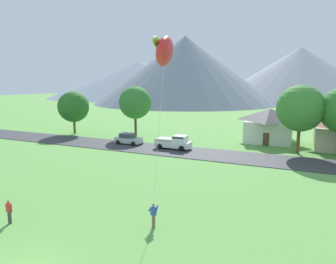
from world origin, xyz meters
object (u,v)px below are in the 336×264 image
(parked_car_silver_mid_west, at_px, (128,139))
(tree_near_left, at_px, (300,108))
(tree_near_right, at_px, (135,103))
(watcher_person, at_px, (9,211))
(house_left_center, at_px, (269,124))
(pickup_truck_white_west_side, at_px, (174,142))
(kite_flyer_with_kite, at_px, (164,52))
(tree_left_of_center, at_px, (73,107))

(parked_car_silver_mid_west, bearing_deg, tree_near_left, 9.97)
(tree_near_right, relative_size, watcher_person, 5.33)
(house_left_center, xyz_separation_m, pickup_truck_white_west_side, (-11.86, -11.96, -1.74))
(tree_near_left, bearing_deg, pickup_truck_white_west_side, -164.37)
(tree_near_left, relative_size, kite_flyer_with_kite, 0.70)
(tree_near_left, height_order, kite_flyer_with_kite, kite_flyer_with_kite)
(house_left_center, relative_size, parked_car_silver_mid_west, 1.98)
(parked_car_silver_mid_west, bearing_deg, tree_near_right, 111.16)
(watcher_person, bearing_deg, pickup_truck_white_west_side, 87.61)
(tree_near_left, relative_size, tree_left_of_center, 1.16)
(watcher_person, bearing_deg, kite_flyer_with_kite, 50.74)
(tree_near_left, distance_m, kite_flyer_with_kite, 24.60)
(house_left_center, distance_m, parked_car_silver_mid_west, 23.03)
(tree_near_left, relative_size, watcher_person, 5.55)
(tree_near_right, xyz_separation_m, kite_flyer_with_kite, (16.95, -24.30, 5.94))
(kite_flyer_with_kite, bearing_deg, house_left_center, 79.27)
(tree_near_left, xyz_separation_m, kite_flyer_with_kite, (-10.06, -21.68, 5.82))
(parked_car_silver_mid_west, bearing_deg, tree_left_of_center, 162.53)
(tree_near_right, bearing_deg, tree_near_left, -5.54)
(tree_near_left, bearing_deg, parked_car_silver_mid_west, -170.03)
(house_left_center, distance_m, tree_left_of_center, 35.27)
(tree_near_right, xyz_separation_m, parked_car_silver_mid_west, (2.67, -6.90, -5.16))
(tree_near_left, height_order, parked_car_silver_mid_west, tree_near_left)
(house_left_center, xyz_separation_m, tree_left_of_center, (-34.50, -7.01, 2.29))
(pickup_truck_white_west_side, xyz_separation_m, kite_flyer_with_kite, (6.35, -17.09, 10.91))
(parked_car_silver_mid_west, distance_m, kite_flyer_with_kite, 25.10)
(tree_left_of_center, relative_size, parked_car_silver_mid_west, 1.89)
(tree_near_right, bearing_deg, tree_left_of_center, -169.34)
(tree_near_left, relative_size, parked_car_silver_mid_west, 2.20)
(tree_near_right, xyz_separation_m, watcher_person, (9.50, -33.41, -5.15))
(house_left_center, height_order, tree_left_of_center, tree_left_of_center)
(tree_near_right, xyz_separation_m, pickup_truck_white_west_side, (10.59, -7.21, -4.97))
(watcher_person, bearing_deg, tree_near_right, 105.87)
(pickup_truck_white_west_side, bearing_deg, tree_left_of_center, 167.67)
(tree_near_left, bearing_deg, tree_near_right, 174.46)
(pickup_truck_white_west_side, bearing_deg, house_left_center, 45.24)
(tree_left_of_center, height_order, parked_car_silver_mid_west, tree_left_of_center)
(house_left_center, height_order, tree_near_right, tree_near_right)
(tree_near_right, distance_m, pickup_truck_white_west_side, 13.75)
(tree_left_of_center, height_order, tree_near_right, tree_near_right)
(house_left_center, height_order, pickup_truck_white_west_side, house_left_center)
(tree_left_of_center, bearing_deg, kite_flyer_with_kite, -37.23)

